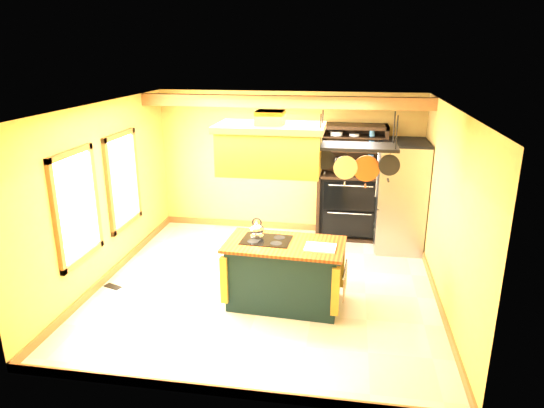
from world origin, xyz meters
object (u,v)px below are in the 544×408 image
(refrigerator, at_px, (400,198))
(kitchen_island, at_px, (284,273))
(hutch, at_px, (350,194))
(pot_rack, at_px, (357,154))
(range_hood, at_px, (270,147))

(refrigerator, bearing_deg, kitchen_island, -126.19)
(hutch, bearing_deg, refrigerator, -22.83)
(kitchen_island, height_order, pot_rack, pot_rack)
(pot_rack, xyz_separation_m, refrigerator, (0.83, 2.37, -1.26))
(range_hood, relative_size, hutch, 0.64)
(kitchen_island, distance_m, refrigerator, 2.98)
(kitchen_island, xyz_separation_m, range_hood, (-0.20, -0.00, 1.77))
(range_hood, relative_size, pot_rack, 1.31)
(range_hood, distance_m, refrigerator, 3.33)
(range_hood, height_order, hutch, range_hood)
(hutch, bearing_deg, range_hood, -111.20)
(range_hood, bearing_deg, kitchen_island, 0.29)
(pot_rack, bearing_deg, kitchen_island, -179.89)
(kitchen_island, bearing_deg, pot_rack, 3.50)
(pot_rack, bearing_deg, hutch, 90.85)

